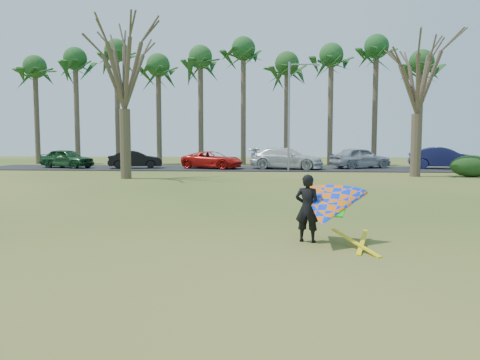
# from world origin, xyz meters

# --- Properties ---
(ground) EXTENTS (100.00, 100.00, 0.00)m
(ground) POSITION_xyz_m (0.00, 0.00, 0.00)
(ground) COLOR #224B10
(ground) RESTS_ON ground
(parking_strip) EXTENTS (46.00, 7.00, 0.06)m
(parking_strip) POSITION_xyz_m (0.00, 25.00, 0.03)
(parking_strip) COLOR black
(parking_strip) RESTS_ON ground
(palm_0) EXTENTS (4.84, 4.84, 10.84)m
(palm_0) POSITION_xyz_m (-22.00, 31.00, 9.17)
(palm_0) COLOR #46392A
(palm_0) RESTS_ON ground
(palm_1) EXTENTS (4.84, 4.84, 11.54)m
(palm_1) POSITION_xyz_m (-18.00, 31.00, 9.85)
(palm_1) COLOR #4E402E
(palm_1) RESTS_ON ground
(palm_2) EXTENTS (4.84, 4.84, 12.24)m
(palm_2) POSITION_xyz_m (-14.00, 31.00, 10.52)
(palm_2) COLOR #483B2B
(palm_2) RESTS_ON ground
(palm_3) EXTENTS (4.84, 4.84, 10.84)m
(palm_3) POSITION_xyz_m (-10.00, 31.00, 9.17)
(palm_3) COLOR #4E3E2F
(palm_3) RESTS_ON ground
(palm_4) EXTENTS (4.84, 4.84, 11.54)m
(palm_4) POSITION_xyz_m (-6.00, 31.00, 9.85)
(palm_4) COLOR #4B3E2D
(palm_4) RESTS_ON ground
(palm_5) EXTENTS (4.84, 4.84, 12.24)m
(palm_5) POSITION_xyz_m (-2.00, 31.00, 10.52)
(palm_5) COLOR brown
(palm_5) RESTS_ON ground
(palm_6) EXTENTS (4.84, 4.84, 10.84)m
(palm_6) POSITION_xyz_m (2.00, 31.00, 9.17)
(palm_6) COLOR #4D3C2E
(palm_6) RESTS_ON ground
(palm_7) EXTENTS (4.84, 4.84, 11.54)m
(palm_7) POSITION_xyz_m (6.00, 31.00, 9.85)
(palm_7) COLOR #4B3D2D
(palm_7) RESTS_ON ground
(palm_8) EXTENTS (4.84, 4.84, 12.24)m
(palm_8) POSITION_xyz_m (10.00, 31.00, 10.52)
(palm_8) COLOR #4C3E2E
(palm_8) RESTS_ON ground
(palm_9) EXTENTS (4.84, 4.84, 10.84)m
(palm_9) POSITION_xyz_m (14.00, 31.00, 9.17)
(palm_9) COLOR #4C3F2E
(palm_9) RESTS_ON ground
(bare_tree_left) EXTENTS (6.60, 6.60, 9.70)m
(bare_tree_left) POSITION_xyz_m (-8.00, 15.00, 6.92)
(bare_tree_left) COLOR #483C2B
(bare_tree_left) RESTS_ON ground
(bare_tree_right) EXTENTS (6.27, 6.27, 9.21)m
(bare_tree_right) POSITION_xyz_m (10.00, 18.00, 6.57)
(bare_tree_right) COLOR #4D3A2E
(bare_tree_right) RESTS_ON ground
(streetlight) EXTENTS (2.28, 0.18, 8.00)m
(streetlight) POSITION_xyz_m (2.16, 22.00, 4.46)
(streetlight) COLOR gray
(streetlight) RESTS_ON ground
(hedge_near) EXTENTS (2.76, 1.25, 1.38)m
(hedge_near) POSITION_xyz_m (13.51, 17.98, 0.69)
(hedge_near) COLOR #173613
(hedge_near) RESTS_ON ground
(car_0) EXTENTS (4.86, 3.11, 1.54)m
(car_0) POSITION_xyz_m (-15.98, 24.23, 0.83)
(car_0) COLOR #1A4321
(car_0) RESTS_ON parking_strip
(car_1) EXTENTS (4.46, 2.48, 1.39)m
(car_1) POSITION_xyz_m (-10.23, 24.13, 0.76)
(car_1) COLOR black
(car_1) RESTS_ON parking_strip
(car_2) EXTENTS (5.38, 3.75, 1.36)m
(car_2) POSITION_xyz_m (-3.97, 24.24, 0.74)
(car_2) COLOR red
(car_2) RESTS_ON parking_strip
(car_3) EXTENTS (6.14, 3.66, 1.67)m
(car_3) POSITION_xyz_m (1.89, 24.11, 0.89)
(car_3) COLOR silver
(car_3) RESTS_ON parking_strip
(car_4) EXTENTS (5.32, 3.82, 1.68)m
(car_4) POSITION_xyz_m (7.85, 25.64, 0.90)
(car_4) COLOR #9CA0A9
(car_4) RESTS_ON parking_strip
(car_5) EXTENTS (5.42, 2.80, 1.70)m
(car_5) POSITION_xyz_m (14.22, 25.28, 0.91)
(car_5) COLOR #171947
(car_5) RESTS_ON parking_strip
(kite_flyer) EXTENTS (2.13, 2.39, 2.02)m
(kite_flyer) POSITION_xyz_m (2.29, -2.10, 0.84)
(kite_flyer) COLOR black
(kite_flyer) RESTS_ON ground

